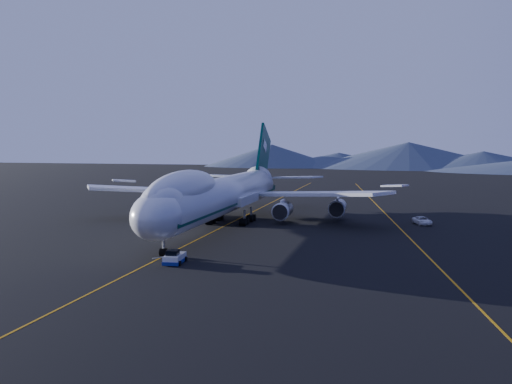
# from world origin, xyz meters

# --- Properties ---
(ground) EXTENTS (500.00, 500.00, 0.00)m
(ground) POSITION_xyz_m (0.00, 0.00, 0.00)
(ground) COLOR black
(ground) RESTS_ON ground
(taxiway_line_main) EXTENTS (0.25, 220.00, 0.01)m
(taxiway_line_main) POSITION_xyz_m (0.00, 0.00, 0.01)
(taxiway_line_main) COLOR #CB860B
(taxiway_line_main) RESTS_ON ground
(taxiway_line_side) EXTENTS (28.08, 198.09, 0.01)m
(taxiway_line_side) POSITION_xyz_m (30.00, 10.00, 0.01)
(taxiway_line_side) COLOR #CB860B
(taxiway_line_side) RESTS_ON ground
(boeing_747) EXTENTS (59.62, 72.43, 19.37)m
(boeing_747) POSITION_xyz_m (0.00, 0.03, 5.81)
(boeing_747) COLOR silver
(boeing_747) RESTS_ON ground
(pushback_tug) EXTENTS (2.61, 4.22, 1.77)m
(pushback_tug) POSITION_xyz_m (3.00, -30.08, 0.56)
(pushback_tug) COLOR silver
(pushback_tug) RESTS_ON ground
(service_van) EXTENTS (3.84, 5.61, 1.42)m
(service_van) POSITION_xyz_m (34.56, 11.62, 0.71)
(service_van) COLOR silver
(service_van) RESTS_ON ground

